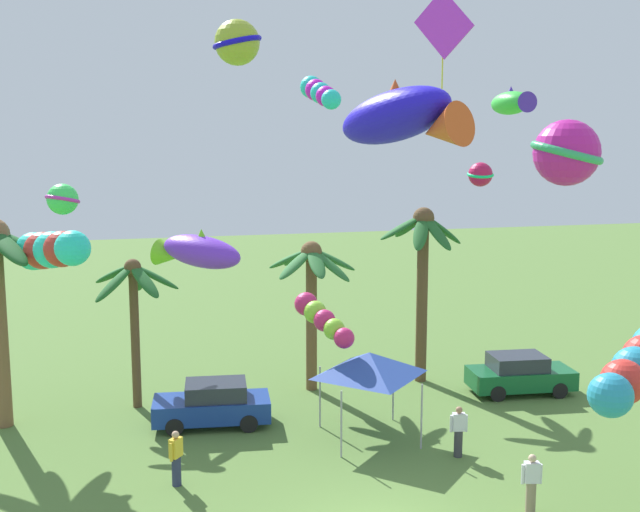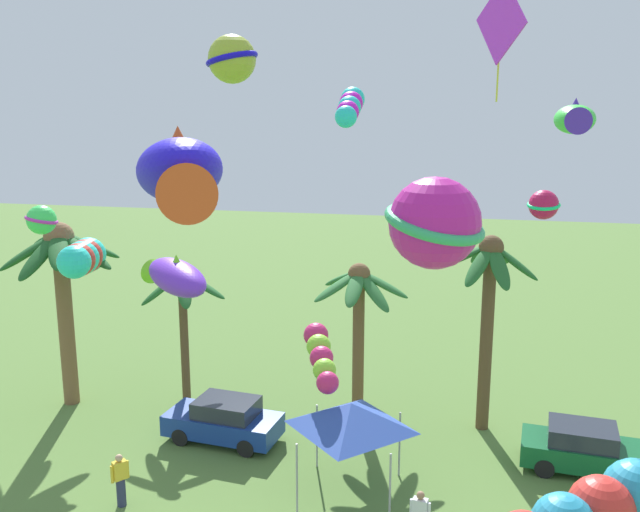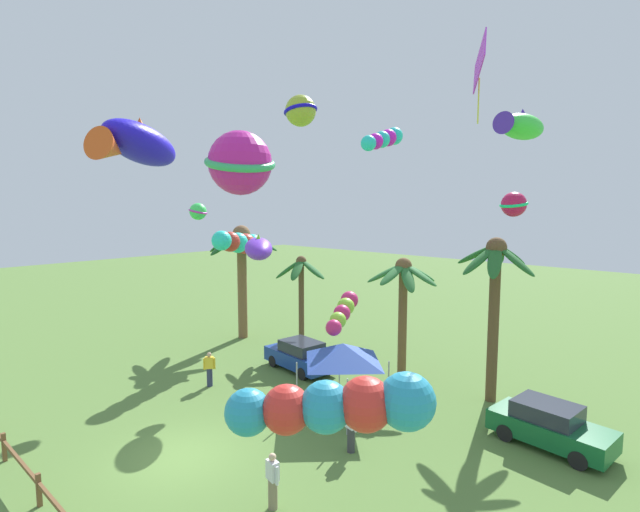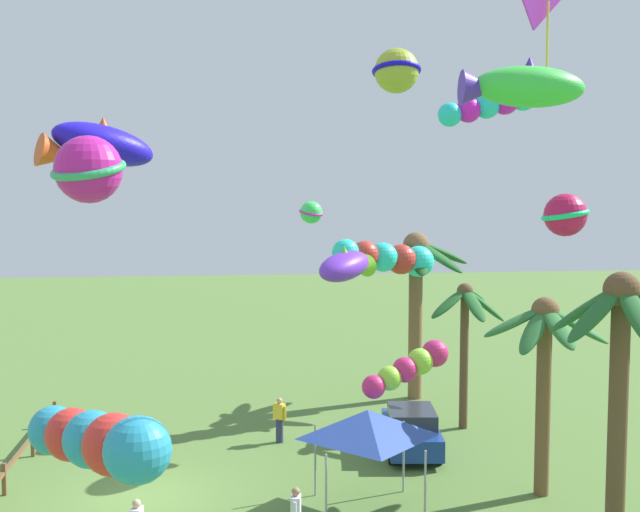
% 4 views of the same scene
% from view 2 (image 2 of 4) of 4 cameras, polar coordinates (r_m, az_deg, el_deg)
% --- Properties ---
extents(palm_tree_0, '(3.44, 3.36, 6.98)m').
position_cam_2_polar(palm_tree_0, '(24.13, 13.83, -2.64)').
color(palm_tree_0, brown).
rests_on(palm_tree_0, ground).
extents(palm_tree_1, '(3.18, 3.14, 5.43)m').
position_cam_2_polar(palm_tree_1, '(26.15, -11.32, -3.58)').
color(palm_tree_1, brown).
rests_on(palm_tree_1, ground).
extents(palm_tree_2, '(4.42, 4.57, 7.07)m').
position_cam_2_polar(palm_tree_2, '(27.19, -20.65, -1.02)').
color(palm_tree_2, brown).
rests_on(palm_tree_2, ground).
extents(palm_tree_3, '(3.42, 3.62, 5.79)m').
position_cam_2_polar(palm_tree_3, '(24.61, 3.27, -3.76)').
color(palm_tree_3, brown).
rests_on(palm_tree_3, ground).
extents(parked_car_0, '(4.05, 2.09, 1.51)m').
position_cam_2_polar(parked_car_0, '(23.70, 21.15, -14.71)').
color(parked_car_0, '#145B2D').
rests_on(parked_car_0, ground).
extents(parked_car_1, '(4.07, 2.13, 1.51)m').
position_cam_2_polar(parked_car_1, '(24.24, -7.98, -13.35)').
color(parked_car_1, navy).
rests_on(parked_car_1, ground).
extents(spectator_0, '(0.42, 0.45, 1.59)m').
position_cam_2_polar(spectator_0, '(21.28, -16.25, -17.40)').
color(spectator_0, '#2D3351').
rests_on(spectator_0, ground).
extents(festival_tent, '(2.86, 2.86, 2.85)m').
position_cam_2_polar(festival_tent, '(20.33, 2.61, -13.10)').
color(festival_tent, '#9E9EA3').
rests_on(festival_tent, ground).
extents(kite_ball_1, '(1.17, 1.18, 0.89)m').
position_cam_2_polar(kite_ball_1, '(21.64, 18.08, 4.07)').
color(kite_ball_1, '#C6174C').
extents(kite_fish_2, '(2.97, 2.64, 1.31)m').
position_cam_2_polar(kite_fish_2, '(20.74, -12.00, -1.66)').
color(kite_fish_2, '#6F30D8').
extents(kite_tube_3, '(1.52, 2.70, 1.49)m').
position_cam_2_polar(kite_tube_3, '(21.33, 0.06, -8.21)').
color(kite_tube_3, '#D22567').
extents(kite_ball_4, '(1.56, 1.56, 1.40)m').
position_cam_2_polar(kite_ball_4, '(20.89, -7.33, 15.91)').
color(kite_ball_4, '#9FB52E').
extents(kite_diamond_5, '(1.38, 2.20, 3.54)m').
position_cam_2_polar(kite_diamond_5, '(21.64, 14.77, 18.21)').
color(kite_diamond_5, '#C935DE').
extents(kite_tube_6, '(2.56, 4.33, 1.64)m').
position_cam_2_polar(kite_tube_6, '(24.74, -19.11, -0.13)').
color(kite_tube_6, '#27E3D1').
extents(kite_fish_7, '(1.24, 2.52, 1.02)m').
position_cam_2_polar(kite_fish_7, '(20.35, 20.42, 10.60)').
color(kite_fish_7, '#3BDB43').
extents(kite_ball_8, '(2.29, 2.29, 1.53)m').
position_cam_2_polar(kite_ball_8, '(11.45, 9.49, 2.72)').
color(kite_ball_8, '#C81E94').
extents(kite_fish_9, '(2.67, 3.55, 1.66)m').
position_cam_2_polar(kite_fish_9, '(11.86, -11.53, 6.72)').
color(kite_fish_9, '#2015E5').
extents(kite_tube_10, '(0.89, 2.87, 1.27)m').
position_cam_2_polar(kite_tube_10, '(22.04, 2.50, 12.31)').
color(kite_tube_10, '#24DDD1').
extents(kite_ball_11, '(1.30, 1.30, 0.85)m').
position_cam_2_polar(kite_ball_11, '(21.51, -22.13, 2.80)').
color(kite_ball_11, '#3CEB5C').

